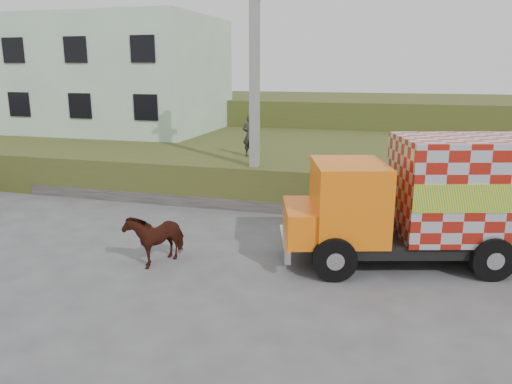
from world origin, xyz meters
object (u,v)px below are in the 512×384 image
(cow, at_px, (156,236))
(cargo_truck, at_px, (446,200))
(utility_pole, at_px, (255,92))
(pedestrian, at_px, (250,136))

(cow, bearing_deg, cargo_truck, 36.83)
(utility_pole, bearing_deg, pedestrian, 111.36)
(pedestrian, bearing_deg, cow, 88.55)
(cargo_truck, bearing_deg, cow, 179.10)
(utility_pole, relative_size, cargo_truck, 1.05)
(cargo_truck, height_order, cow, cargo_truck)
(utility_pole, bearing_deg, cargo_truck, -31.21)
(utility_pole, bearing_deg, cow, -100.18)
(pedestrian, bearing_deg, utility_pole, 112.04)
(cow, bearing_deg, pedestrian, 109.19)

